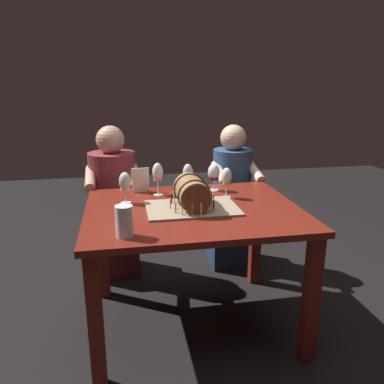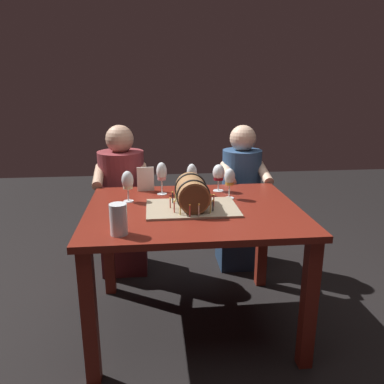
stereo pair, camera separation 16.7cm
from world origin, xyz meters
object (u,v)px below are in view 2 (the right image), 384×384
Objects in this scene: barrel_cake at (192,195)px; person_seated_left at (123,206)px; wine_glass_white at (128,182)px; person_seated_right at (241,205)px; wine_glass_empty at (192,174)px; menu_card at (146,179)px; beer_pint at (119,221)px; wine_glass_amber at (230,178)px; wine_glass_rose at (162,173)px; dining_table at (193,226)px; wine_glass_red at (219,174)px.

barrel_cake is 0.96m from person_seated_left.
person_seated_right reaches higher than wine_glass_white.
person_seated_left reaches higher than barrel_cake.
menu_card is at bearing 162.31° from wine_glass_empty.
barrel_cake is 0.45× the size of person_seated_left.
wine_glass_empty is 0.17× the size of person_seated_right.
beer_pint is 0.75m from menu_card.
wine_glass_amber reaches higher than menu_card.
wine_glass_rose reaches higher than barrel_cake.
wine_glass_empty is at bearing 57.50° from beer_pint.
dining_table is at bearing -120.75° from person_seated_right.
wine_glass_empty is 1.04× the size of wine_glass_white.
barrel_cake is 0.45× the size of person_seated_right.
wine_glass_red is at bearing -10.81° from menu_card.
wine_glass_rose reaches higher than menu_card.
beer_pint is (-0.39, -0.36, 0.18)m from dining_table.
wine_glass_rose reaches higher than wine_glass_empty.
person_seated_left is 0.92m from person_seated_right.
wine_glass_rose is (-0.41, 0.13, 0.01)m from wine_glass_amber.
wine_glass_empty is at bearing -131.92° from person_seated_right.
wine_glass_amber reaches higher than wine_glass_white.
wine_glass_white reaches higher than wine_glass_red.
barrel_cake is at bearing -144.06° from wine_glass_amber.
wine_glass_amber is at bearing -109.72° from person_seated_right.
dining_table is 2.36× the size of barrel_cake.
wine_glass_rose is 0.67m from person_seated_left.
menu_card is (-0.26, 0.40, 0.00)m from barrel_cake.
wine_glass_rose is 0.88m from person_seated_right.
beer_pint is at bearing -103.86° from menu_card.
wine_glass_empty is 1.30× the size of beer_pint.
dining_table is 0.37m from wine_glass_amber.
barrel_cake is 3.41× the size of beer_pint.
menu_card is (-0.51, 0.22, -0.05)m from wine_glass_amber.
dining_table is at bearing -59.89° from wine_glass_rose.
barrel_cake reaches higher than wine_glass_white.
person_seated_right is (0.47, 0.80, -0.33)m from barrel_cake.
beer_pint is 0.13× the size of person_seated_right.
beer_pint is 1.45m from person_seated_right.
barrel_cake is at bearing 41.55° from beer_pint.
person_seated_left is (-0.09, 0.62, -0.35)m from wine_glass_white.
person_seated_right is at bearing 53.14° from beer_pint.
barrel_cake reaches higher than dining_table.
dining_table is 6.45× the size of wine_glass_white.
dining_table is 6.21× the size of wine_glass_empty.
wine_glass_amber is at bearing 0.08° from wine_glass_white.
person_seated_right reaches higher than barrel_cake.
barrel_cake is at bearing -120.52° from person_seated_right.
dining_table is at bearing -59.28° from person_seated_left.
dining_table is at bearing -121.34° from wine_glass_red.
wine_glass_red is 0.91m from beer_pint.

